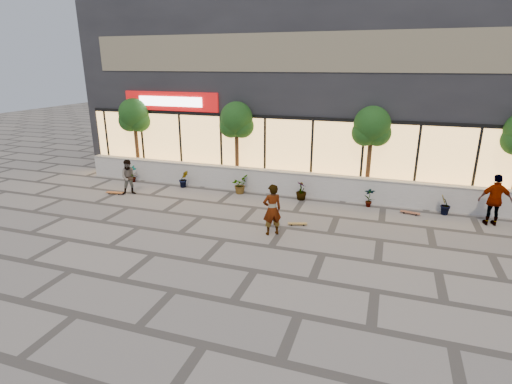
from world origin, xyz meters
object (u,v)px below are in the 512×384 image
(tree_midwest, at_px, (236,122))
(skater_left, at_px, (129,177))
(tree_mideast, at_px, (372,129))
(skateboard_center, at_px, (298,223))
(skateboard_right_near, at_px, (410,212))
(tree_west, at_px, (134,117))
(skater_center, at_px, (272,210))
(skateboard_left, at_px, (115,192))
(skater_right_near, at_px, (495,200))

(tree_midwest, bearing_deg, skater_left, -143.30)
(tree_midwest, bearing_deg, tree_mideast, 0.00)
(skateboard_center, distance_m, skateboard_right_near, 4.60)
(tree_west, xyz_separation_m, skateboard_center, (9.40, -4.08, -2.92))
(skater_left, relative_size, skateboard_right_near, 2.08)
(skateboard_center, bearing_deg, skater_left, 154.72)
(tree_west, xyz_separation_m, tree_midwest, (5.50, 0.00, 0.00))
(tree_west, height_order, skater_left, tree_west)
(skater_center, distance_m, skateboard_left, 8.15)
(skateboard_center, relative_size, skateboard_left, 0.90)
(tree_west, relative_size, skateboard_left, 4.94)
(tree_west, bearing_deg, skater_right_near, -6.40)
(skateboard_center, bearing_deg, skateboard_right_near, 15.55)
(skater_right_near, xyz_separation_m, skateboard_left, (-15.13, -1.38, -0.86))
(tree_midwest, relative_size, skateboard_center, 5.49)
(skateboard_left, bearing_deg, skateboard_center, -14.11)
(skater_center, bearing_deg, skater_left, -52.80)
(tree_mideast, xyz_separation_m, skateboard_center, (-2.10, -4.08, -2.92))
(tree_west, height_order, tree_mideast, same)
(skater_left, relative_size, skater_right_near, 0.83)
(skateboard_left, bearing_deg, skater_center, -21.95)
(skateboard_center, bearing_deg, skateboard_left, 156.92)
(tree_mideast, height_order, skater_right_near, tree_mideast)
(skater_right_near, bearing_deg, skateboard_center, 11.16)
(skater_center, height_order, skater_right_near, skater_right_near)
(tree_west, xyz_separation_m, skateboard_left, (0.87, -3.17, -2.91))
(tree_mideast, bearing_deg, tree_midwest, 180.00)
(skater_left, height_order, skateboard_center, skater_left)
(tree_mideast, bearing_deg, skater_right_near, -21.74)
(skateboard_left, relative_size, skateboard_right_near, 1.05)
(tree_west, height_order, skateboard_center, tree_west)
(skateboard_left, bearing_deg, skateboard_right_near, -0.84)
(skater_center, bearing_deg, tree_midwest, -93.55)
(skater_right_near, relative_size, skateboard_left, 2.38)
(tree_mideast, height_order, skater_left, tree_mideast)
(tree_west, height_order, tree_midwest, same)
(tree_midwest, height_order, skateboard_left, tree_midwest)
(skater_center, relative_size, skater_right_near, 0.94)
(tree_mideast, bearing_deg, skater_left, -163.54)
(skateboard_left, xyz_separation_m, skateboard_right_near, (12.41, 1.57, -0.00))
(skater_right_near, height_order, skateboard_center, skater_right_near)
(skater_right_near, distance_m, skateboard_right_near, 2.86)
(tree_midwest, xyz_separation_m, tree_mideast, (6.00, 0.00, 0.00))
(tree_west, height_order, skateboard_right_near, tree_west)
(tree_midwest, relative_size, tree_mideast, 1.00)
(skater_right_near, distance_m, skateboard_center, 7.04)
(skater_right_near, bearing_deg, tree_mideast, -29.66)
(tree_west, xyz_separation_m, skateboard_right_near, (13.28, -1.60, -2.91))
(tree_midwest, height_order, skater_left, tree_midwest)
(tree_midwest, height_order, skater_center, tree_midwest)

